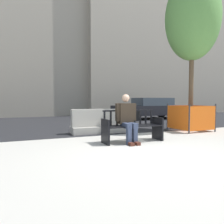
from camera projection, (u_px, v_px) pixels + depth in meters
The scene contains 8 objects.
ground_plane at pixel (147, 155), 4.64m from camera, with size 200.00×200.00×0.00m, color #ADA89E.
street_asphalt at pixel (67, 120), 12.65m from camera, with size 120.00×12.00×0.01m, color black.
street_bench at pixel (132, 127), 6.05m from camera, with size 1.70×0.55×0.88m.
seated_person at pixel (127, 117), 5.91m from camera, with size 0.58×0.72×1.31m.
jersey_barrier_centre at pixel (100, 123), 7.67m from camera, with size 2.02×0.75×0.84m.
street_tree at pixel (192, 19), 8.04m from camera, with size 1.99×1.99×5.72m.
construction_fence at pixel (190, 117), 8.24m from camera, with size 1.26×1.26×1.02m.
car_sedan_mid at pixel (150, 108), 13.20m from camera, with size 4.49×2.09×1.27m.
Camera 1 is at (-2.46, -3.93, 1.17)m, focal length 35.00 mm.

